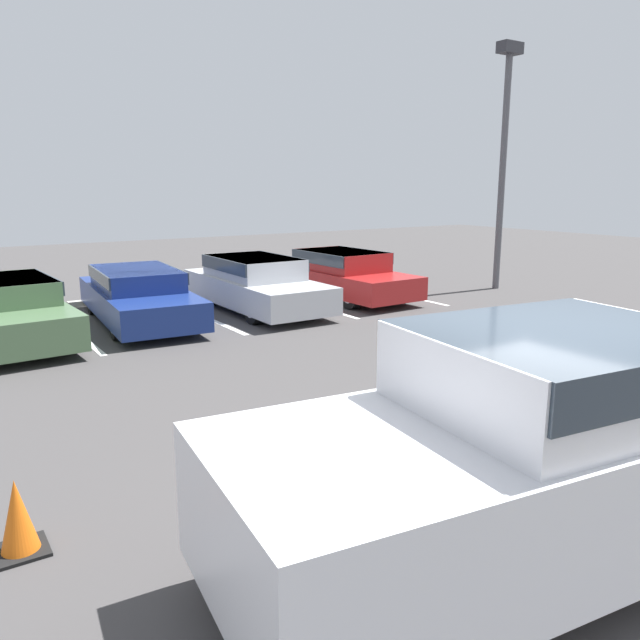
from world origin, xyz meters
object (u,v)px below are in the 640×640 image
object	(u,v)px
parked_sedan_a	(5,309)
parked_sedan_b	(138,294)
traffic_cone	(18,519)
parked_sedan_c	(255,282)
wheel_stop_curb	(107,301)
pickup_truck	(585,438)
light_post	(504,143)
parked_sedan_d	(343,273)

from	to	relation	value
parked_sedan_a	parked_sedan_b	distance (m)	2.69
parked_sedan_b	traffic_cone	bearing A→B (deg)	-18.94
parked_sedan_b	traffic_cone	distance (m)	8.80
parked_sedan_c	wheel_stop_curb	world-z (taller)	parked_sedan_c
wheel_stop_curb	parked_sedan_a	bearing A→B (deg)	-131.43
pickup_truck	light_post	xyz separation A→B (m)	(9.61, 9.25, 3.09)
parked_sedan_a	traffic_cone	size ratio (longest dim) A/B	6.98
parked_sedan_c	parked_sedan_d	size ratio (longest dim) A/B	1.04
parked_sedan_a	light_post	bearing A→B (deg)	84.01
parked_sedan_a	wheel_stop_curb	world-z (taller)	parked_sedan_a
parked_sedan_a	parked_sedan_c	distance (m)	5.39
parked_sedan_a	light_post	distance (m)	13.04
parked_sedan_d	light_post	xyz separation A→B (m)	(4.56, -1.17, 3.38)
pickup_truck	parked_sedan_b	xyz separation A→B (m)	(-0.32, 10.46, -0.32)
pickup_truck	wheel_stop_curb	bearing A→B (deg)	98.36
traffic_cone	wheel_stop_curb	bearing A→B (deg)	71.61
parked_sedan_a	parked_sedan_d	size ratio (longest dim) A/B	0.98
pickup_truck	traffic_cone	world-z (taller)	pickup_truck
pickup_truck	parked_sedan_c	bearing A→B (deg)	83.65
parked_sedan_c	parked_sedan_d	xyz separation A→B (m)	(2.63, 0.14, -0.01)
parked_sedan_b	wheel_stop_curb	bearing A→B (deg)	-174.98
parked_sedan_c	traffic_cone	world-z (taller)	parked_sedan_c
wheel_stop_curb	parked_sedan_d	bearing A→B (deg)	-25.40
traffic_cone	light_post	bearing A→B (deg)	26.97
pickup_truck	parked_sedan_d	xyz separation A→B (m)	(5.05, 10.42, -0.28)
parked_sedan_a	parked_sedan_d	distance (m)	8.03
pickup_truck	parked_sedan_c	distance (m)	10.56
parked_sedan_b	parked_sedan_d	world-z (taller)	parked_sedan_d
parked_sedan_a	light_post	xyz separation A→B (m)	(12.58, -0.75, 3.39)
pickup_truck	wheel_stop_curb	world-z (taller)	pickup_truck
parked_sedan_d	traffic_cone	xyz separation A→B (m)	(-8.90, -8.02, -0.36)
parked_sedan_d	wheel_stop_curb	xyz separation A→B (m)	(-5.38, 2.56, -0.59)
pickup_truck	parked_sedan_d	bearing A→B (deg)	71.04
wheel_stop_curb	parked_sedan_b	bearing A→B (deg)	-89.71
pickup_truck	traffic_cone	size ratio (longest dim) A/B	9.91
parked_sedan_c	wheel_stop_curb	size ratio (longest dim) A/B	2.47
parked_sedan_c	wheel_stop_curb	distance (m)	3.90
light_post	traffic_cone	world-z (taller)	light_post
parked_sedan_c	parked_sedan_d	distance (m)	2.64
parked_sedan_c	light_post	distance (m)	8.01
parked_sedan_b	light_post	bearing A→B (deg)	87.82
parked_sedan_c	light_post	bearing A→B (deg)	82.30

